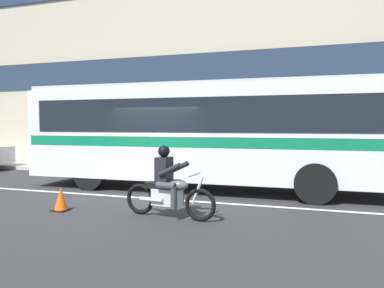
{
  "coord_description": "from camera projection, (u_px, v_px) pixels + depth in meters",
  "views": [
    {
      "loc": [
        3.84,
        -9.08,
        1.99
      ],
      "look_at": [
        1.15,
        -0.19,
        1.48
      ],
      "focal_mm": 32.02,
      "sensor_mm": 36.0,
      "label": 1
    }
  ],
  "objects": [
    {
      "name": "traffic_cone",
      "position": [
        61.0,
        200.0,
        7.98
      ],
      "size": [
        0.36,
        0.36,
        0.55
      ],
      "color": "#EA590F",
      "rests_on": "ground_plane"
    },
    {
      "name": "lane_center_stripe",
      "position": [
        147.0,
        198.0,
        9.32
      ],
      "size": [
        26.6,
        0.14,
        0.01
      ],
      "primitive_type": "cube",
      "color": "silver",
      "rests_on": "ground_plane"
    },
    {
      "name": "transit_bus",
      "position": [
        208.0,
        129.0,
        10.57
      ],
      "size": [
        11.22,
        2.77,
        3.22
      ],
      "color": "silver",
      "rests_on": "ground_plane"
    },
    {
      "name": "motorcycle_with_rider",
      "position": [
        168.0,
        187.0,
        7.35
      ],
      "size": [
        2.14,
        0.66,
        1.56
      ],
      "color": "black",
      "rests_on": "ground_plane"
    },
    {
      "name": "ground_plane",
      "position": [
        156.0,
        194.0,
        9.9
      ],
      "size": [
        60.0,
        60.0,
        0.0
      ],
      "primitive_type": "plane",
      "color": "#2B2B2D"
    },
    {
      "name": "sidewalk_curb",
      "position": [
        202.0,
        170.0,
        14.77
      ],
      "size": [
        28.0,
        3.8,
        0.15
      ],
      "primitive_type": "cube",
      "color": "#B7B2A8",
      "rests_on": "ground_plane"
    },
    {
      "name": "fire_hydrant",
      "position": [
        319.0,
        167.0,
        11.97
      ],
      "size": [
        0.22,
        0.3,
        0.75
      ],
      "color": "#4C8C3F",
      "rests_on": "sidewalk_curb"
    },
    {
      "name": "office_building_facade",
      "position": [
        215.0,
        26.0,
        16.58
      ],
      "size": [
        28.0,
        0.89,
        13.57
      ],
      "color": "#B2A893",
      "rests_on": "ground_plane"
    }
  ]
}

